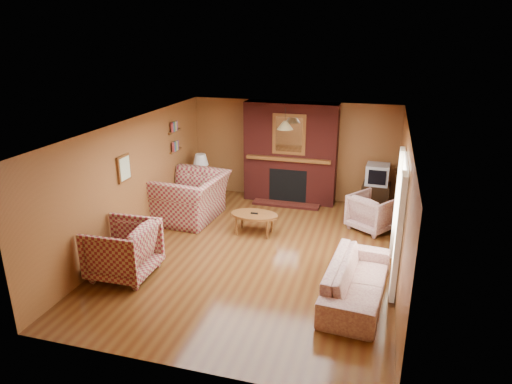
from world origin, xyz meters
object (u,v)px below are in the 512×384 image
(floral_sofa, at_px, (357,280))
(table_lamp, at_px, (201,165))
(floral_armchair, at_px, (373,212))
(side_table, at_px, (202,189))
(plaid_loveseat, at_px, (191,197))
(tv_stand, at_px, (375,198))
(plaid_armchair, at_px, (123,250))
(fireplace, at_px, (290,154))
(crt_tv, at_px, (377,174))
(coffee_table, at_px, (254,216))

(floral_sofa, distance_m, table_lamp, 5.34)
(floral_armchair, height_order, side_table, floral_armchair)
(plaid_loveseat, xyz_separation_m, tv_stand, (3.90, 1.56, -0.17))
(floral_sofa, relative_size, tv_stand, 3.16)
(plaid_armchair, relative_size, floral_sofa, 0.49)
(plaid_loveseat, relative_size, side_table, 2.94)
(plaid_armchair, relative_size, floral_armchair, 1.23)
(tv_stand, bearing_deg, floral_armchair, -87.62)
(plaid_armchair, height_order, tv_stand, plaid_armchair)
(fireplace, xyz_separation_m, plaid_loveseat, (-1.85, -1.75, -0.68))
(plaid_loveseat, xyz_separation_m, crt_tv, (3.90, 1.56, 0.39))
(fireplace, xyz_separation_m, tv_stand, (2.05, -0.18, -0.85))
(fireplace, xyz_separation_m, crt_tv, (2.05, -0.19, -0.29))
(fireplace, height_order, crt_tv, fireplace)
(plaid_loveseat, height_order, side_table, plaid_loveseat)
(floral_sofa, bearing_deg, crt_tv, 2.81)
(side_table, xyz_separation_m, tv_stand, (4.15, 0.35, 0.07))
(floral_armchair, bearing_deg, table_lamp, 24.50)
(crt_tv, bearing_deg, plaid_armchair, -133.72)
(plaid_loveseat, bearing_deg, tv_stand, 115.55)
(tv_stand, bearing_deg, floral_sofa, -88.83)
(tv_stand, bearing_deg, coffee_table, -136.96)
(table_lamp, distance_m, crt_tv, 4.16)
(coffee_table, bearing_deg, floral_sofa, -40.96)
(side_table, bearing_deg, floral_armchair, -9.89)
(crt_tv, bearing_deg, side_table, -175.26)
(coffee_table, height_order, crt_tv, crt_tv)
(plaid_loveseat, distance_m, coffee_table, 1.61)
(floral_sofa, distance_m, crt_tv, 3.88)
(floral_armchair, bearing_deg, coffee_table, 54.92)
(plaid_loveseat, distance_m, table_lamp, 1.29)
(fireplace, bearing_deg, tv_stand, -5.15)
(crt_tv, bearing_deg, plaid_loveseat, -158.24)
(table_lamp, bearing_deg, floral_armchair, -9.89)
(crt_tv, bearing_deg, coffee_table, -140.45)
(table_lamp, distance_m, tv_stand, 4.20)
(coffee_table, relative_size, crt_tv, 1.86)
(floral_armchair, distance_m, table_lamp, 4.22)
(floral_armchair, distance_m, crt_tv, 1.18)
(fireplace, xyz_separation_m, table_lamp, (-2.10, -0.53, -0.30))
(plaid_loveseat, height_order, plaid_armchair, plaid_loveseat)
(coffee_table, bearing_deg, crt_tv, 39.55)
(plaid_loveseat, distance_m, crt_tv, 4.22)
(crt_tv, bearing_deg, floral_armchair, -91.03)
(fireplace, height_order, side_table, fireplace)
(plaid_loveseat, bearing_deg, side_table, -164.62)
(plaid_armchair, bearing_deg, fireplace, 154.97)
(table_lamp, bearing_deg, plaid_armchair, -87.76)
(floral_sofa, height_order, table_lamp, table_lamp)
(coffee_table, xyz_separation_m, side_table, (-1.81, 1.59, -0.12))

